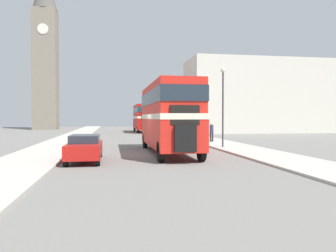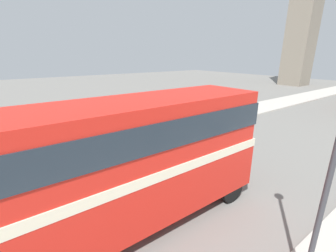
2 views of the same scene
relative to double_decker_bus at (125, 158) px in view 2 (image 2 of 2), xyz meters
name	(u,v)px [view 2 (image 2 of 2)]	position (x,y,z in m)	size (l,w,h in m)	color
ground_plane	(112,211)	(-1.15, -0.15, -2.61)	(120.00, 120.00, 0.00)	slate
sidewalk_left	(68,151)	(-7.90, -0.15, -2.55)	(3.50, 120.00, 0.12)	#B7B2A8
double_decker_bus	(125,158)	(0.00, 0.00, 0.00)	(2.49, 10.12, 4.38)	red
car_parked_near	(15,174)	(-4.98, -2.94, -1.87)	(1.70, 4.41, 1.39)	red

